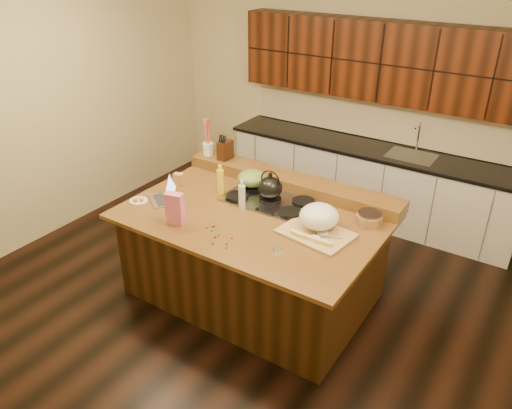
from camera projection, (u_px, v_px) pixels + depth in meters
The scene contains 31 objects.
room at pixel (253, 172), 4.46m from camera, with size 5.52×5.02×2.72m.
island at pixel (253, 255), 4.88m from camera, with size 2.40×1.60×0.92m.
back_ledge at pixel (290, 182), 5.15m from camera, with size 2.40×0.30×0.12m, color black.
cooktop at pixel (270, 200), 4.88m from camera, with size 0.92×0.52×0.05m.
back_counter at pixel (373, 143), 6.13m from camera, with size 3.70×0.66×2.40m.
kettle at pixel (270, 188), 4.82m from camera, with size 0.24×0.24×0.22m, color black.
green_bowl at pixel (252, 178), 5.07m from camera, with size 0.30×0.30×0.16m, color olive.
laptop at pixel (166, 195), 4.89m from camera, with size 0.38×0.37×0.21m.
oil_bottle at pixel (220, 182), 4.97m from camera, with size 0.07×0.07×0.27m, color yellow.
vinegar_bottle at pixel (242, 197), 4.69m from camera, with size 0.06×0.06×0.25m, color silver.
wooden_tray at pixel (318, 220), 4.34m from camera, with size 0.66×0.52×0.24m.
ramekin_a at pixel (314, 240), 4.22m from camera, with size 0.10×0.10×0.04m, color white.
ramekin_b at pixel (323, 234), 4.31m from camera, with size 0.10×0.10×0.04m, color white.
ramekin_c at pixel (319, 228), 4.40m from camera, with size 0.10×0.10×0.04m, color white.
strainer_bowl at pixel (369, 219), 4.49m from camera, with size 0.24×0.24×0.09m, color #996B3F.
kitchen_timer at pixel (277, 247), 4.11m from camera, with size 0.08×0.08×0.07m, color silver.
pink_bag at pixel (175, 209), 4.45m from camera, with size 0.16×0.09×0.30m, color #D8658E.
candy_plate at pixel (138, 201), 4.89m from camera, with size 0.18×0.18×0.01m, color white.
package_box at pixel (179, 180), 5.17m from camera, with size 0.10×0.07×0.14m, color #C18644.
utensil_crock at pixel (208, 149), 5.61m from camera, with size 0.12×0.12×0.14m, color white.
knife_block at pixel (225, 150), 5.48m from camera, with size 0.11×0.17×0.21m, color black.
gumdrop_0 at pixel (207, 227), 4.43m from camera, with size 0.02×0.02×0.02m, color red.
gumdrop_1 at pixel (226, 243), 4.20m from camera, with size 0.02×0.02×0.02m, color #198C26.
gumdrop_2 at pixel (214, 226), 4.46m from camera, with size 0.02×0.02×0.02m, color red.
gumdrop_3 at pixel (213, 243), 4.20m from camera, with size 0.02×0.02×0.02m, color #198C26.
gumdrop_4 at pixel (216, 237), 4.29m from camera, with size 0.02×0.02×0.02m, color red.
gumdrop_5 at pixel (219, 235), 4.32m from camera, with size 0.02×0.02×0.02m, color #198C26.
gumdrop_6 at pixel (226, 248), 4.14m from camera, with size 0.02×0.02×0.02m, color red.
gumdrop_7 at pixel (212, 226), 4.45m from camera, with size 0.02×0.02×0.02m, color #198C26.
gumdrop_8 at pixel (232, 238), 4.27m from camera, with size 0.02×0.02×0.02m, color red.
gumdrop_9 at pixel (212, 230), 4.39m from camera, with size 0.02×0.02×0.02m, color #198C26.
Camera 1 is at (2.26, -3.40, 3.19)m, focal length 35.00 mm.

